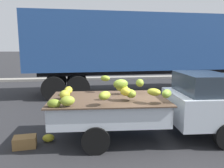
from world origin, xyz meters
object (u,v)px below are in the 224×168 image
at_px(semi_trailer, 145,44).
at_px(produce_crate, 25,142).
at_px(pickup_truck, 186,104).
at_px(fallen_banana_bunch_near_tailgate, 48,138).

bearing_deg(semi_trailer, produce_crate, -129.92).
bearing_deg(pickup_truck, fallen_banana_bunch_near_tailgate, -178.43).
distance_m(semi_trailer, produce_crate, 8.10).
height_order(semi_trailer, fallen_banana_bunch_near_tailgate, semi_trailer).
xyz_separation_m(pickup_truck, produce_crate, (-4.10, -0.15, -0.75)).
bearing_deg(produce_crate, semi_trailer, 52.75).
xyz_separation_m(semi_trailer, fallen_banana_bunch_near_tailgate, (-4.17, -5.90, -2.44)).
height_order(pickup_truck, semi_trailer, semi_trailer).
bearing_deg(pickup_truck, semi_trailer, 87.73).
bearing_deg(semi_trailer, fallen_banana_bunch_near_tailgate, -127.91).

